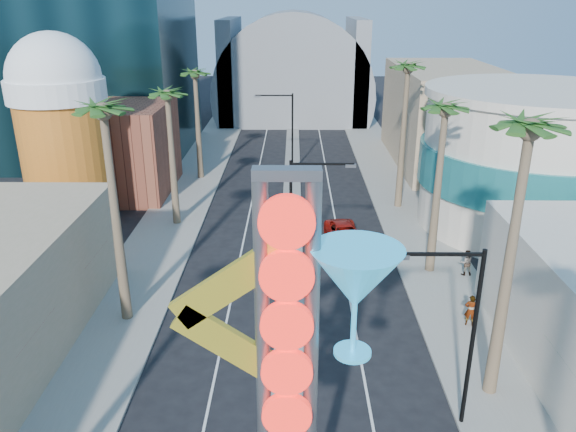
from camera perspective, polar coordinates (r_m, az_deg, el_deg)
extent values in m
cube|color=gray|center=(49.60, -10.65, 1.44)|extent=(5.00, 100.00, 0.15)
cube|color=gray|center=(49.53, 11.45, 1.35)|extent=(5.00, 100.00, 0.15)
cube|color=gray|center=(51.48, 0.41, 2.56)|extent=(1.60, 84.00, 0.15)
cube|color=brown|center=(52.90, -17.30, 6.54)|extent=(10.00, 10.00, 8.00)
cube|color=tan|center=(61.95, 15.66, 9.71)|extent=(10.00, 20.00, 10.00)
cylinder|color=#CB6D1B|center=(45.73, -21.54, 5.09)|extent=(6.40, 6.40, 10.00)
cylinder|color=white|center=(44.67, -22.48, 11.74)|extent=(7.00, 7.00, 1.60)
sphere|color=white|center=(44.56, -22.63, 12.75)|extent=(6.60, 6.60, 6.60)
cylinder|color=beige|center=(45.97, 23.52, 4.88)|extent=(16.00, 16.00, 10.00)
cylinder|color=teal|center=(45.97, 23.52, 4.88)|extent=(16.60, 16.60, 3.00)
cylinder|color=beige|center=(44.93, 24.52, 11.36)|extent=(16.60, 16.60, 0.60)
cylinder|color=slate|center=(83.71, 0.53, 12.62)|extent=(22.00, 16.00, 22.00)
cube|color=slate|center=(83.82, -5.83, 14.59)|extent=(2.00, 16.00, 14.00)
cube|color=slate|center=(83.78, 6.91, 14.55)|extent=(2.00, 16.00, 14.00)
cylinder|color=slate|center=(17.09, -2.53, -14.95)|extent=(0.44, 0.44, 12.00)
cylinder|color=slate|center=(17.07, 2.33, -14.98)|extent=(0.44, 0.44, 12.00)
cube|color=slate|center=(14.39, -0.12, 4.34)|extent=(1.80, 0.50, 0.30)
cylinder|color=red|center=(14.45, -0.13, -0.62)|extent=(1.50, 0.25, 1.50)
cylinder|color=red|center=(15.10, -0.13, -6.09)|extent=(1.50, 0.25, 1.50)
cylinder|color=red|center=(15.87, -0.12, -11.06)|extent=(1.50, 0.25, 1.50)
cylinder|color=red|center=(16.75, -0.12, -15.55)|extent=(1.50, 0.25, 1.50)
cylinder|color=red|center=(17.73, -0.11, -19.56)|extent=(1.50, 0.25, 1.50)
cube|color=gold|center=(15.72, -5.99, -6.89)|extent=(3.47, 0.25, 2.80)
cube|color=gold|center=(16.75, -5.73, -12.94)|extent=(3.47, 0.25, 2.80)
cone|color=#26A7DB|center=(15.62, 6.92, -6.30)|extent=(2.60, 2.60, 1.80)
cylinder|color=#26A7DB|center=(16.42, 6.67, -11.26)|extent=(0.16, 0.16, 1.60)
cylinder|color=#26A7DB|center=(16.86, 6.55, -13.55)|extent=(1.10, 1.10, 0.12)
cylinder|color=black|center=(33.24, 0.28, -0.99)|extent=(0.18, 0.18, 8.00)
cube|color=black|center=(32.03, 3.53, 5.30)|extent=(3.60, 0.12, 0.12)
cube|color=slate|center=(32.18, 6.38, 5.10)|extent=(0.60, 0.25, 0.18)
cylinder|color=black|center=(56.19, 0.45, 8.32)|extent=(0.18, 0.18, 8.00)
cube|color=black|center=(55.50, -1.44, 12.15)|extent=(3.60, 0.12, 0.12)
cube|color=slate|center=(55.59, -3.12, 12.04)|extent=(0.60, 0.25, 0.18)
cylinder|color=black|center=(23.66, 18.21, -12.09)|extent=(0.18, 0.18, 8.00)
cube|color=black|center=(21.41, 15.22, -3.77)|extent=(3.24, 0.12, 0.12)
cube|color=slate|center=(21.13, 11.40, -4.06)|extent=(0.60, 0.25, 0.18)
cylinder|color=brown|center=(30.30, -17.05, -0.67)|extent=(0.40, 0.40, 11.50)
sphere|color=#1E4C19|center=(28.75, -18.28, 10.02)|extent=(2.40, 2.40, 2.40)
cylinder|color=brown|center=(43.36, -11.66, 5.32)|extent=(0.40, 0.40, 10.00)
sphere|color=#1E4C19|center=(42.30, -12.16, 11.84)|extent=(2.40, 2.40, 2.40)
cylinder|color=brown|center=(54.79, -9.12, 8.79)|extent=(0.40, 0.40, 10.00)
sphere|color=#1E4C19|center=(53.96, -9.44, 13.98)|extent=(2.40, 2.40, 2.40)
cylinder|color=brown|center=(24.92, 21.40, -5.47)|extent=(0.40, 0.40, 12.00)
sphere|color=#1E4C19|center=(23.02, 23.40, 8.04)|extent=(2.40, 2.40, 2.40)
cylinder|color=brown|center=(35.77, 14.89, 2.05)|extent=(0.40, 0.40, 10.50)
sphere|color=#1E4C19|center=(34.47, 15.72, 10.32)|extent=(2.40, 2.40, 2.40)
cylinder|color=brown|center=(46.89, 11.57, 7.47)|extent=(0.40, 0.40, 11.50)
sphere|color=#1E4C19|center=(45.90, 12.11, 14.45)|extent=(2.40, 2.40, 2.40)
imported|color=#B0160D|center=(40.75, 5.71, -1.82)|extent=(2.86, 5.15, 1.36)
imported|color=gray|center=(31.84, 18.07, -9.11)|extent=(0.75, 0.60, 1.80)
imported|color=gray|center=(37.29, 17.63, -4.53)|extent=(0.83, 0.65, 1.69)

